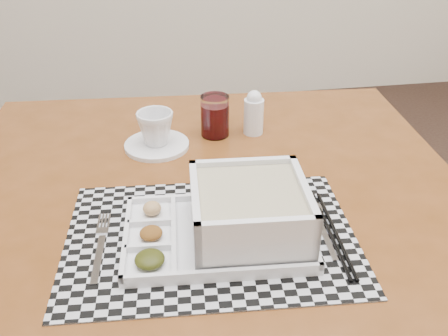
{
  "coord_description": "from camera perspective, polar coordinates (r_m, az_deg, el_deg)",
  "views": [
    {
      "loc": [
        -0.31,
        -0.69,
        1.35
      ],
      "look_at": [
        -0.18,
        0.08,
        0.89
      ],
      "focal_mm": 40.0,
      "sensor_mm": 36.0,
      "label": 1
    }
  ],
  "objects": [
    {
      "name": "chopsticks",
      "position": [
        0.9,
        12.34,
        -7.25
      ],
      "size": [
        0.03,
        0.24,
        0.01
      ],
      "color": "black",
      "rests_on": "placemat"
    },
    {
      "name": "cup",
      "position": [
        1.15,
        -7.83,
        4.54
      ],
      "size": [
        0.08,
        0.08,
        0.08
      ],
      "primitive_type": "imported",
      "rotation": [
        0.0,
        0.0,
        -0.0
      ],
      "color": "white",
      "rests_on": "saucer"
    },
    {
      "name": "dining_table",
      "position": [
        1.03,
        -1.68,
        -7.39
      ],
      "size": [
        1.13,
        1.13,
        0.8
      ],
      "color": "#582E10",
      "rests_on": "ground"
    },
    {
      "name": "saucer",
      "position": [
        1.17,
        -7.68,
        2.61
      ],
      "size": [
        0.15,
        0.15,
        0.01
      ],
      "primitive_type": "cylinder",
      "color": "white",
      "rests_on": "dining_table"
    },
    {
      "name": "serving_tray",
      "position": [
        0.86,
        1.95,
        -5.7
      ],
      "size": [
        0.33,
        0.24,
        0.1
      ],
      "color": "white",
      "rests_on": "placemat"
    },
    {
      "name": "creamer_bottle",
      "position": [
        1.21,
        3.42,
        6.29
      ],
      "size": [
        0.05,
        0.05,
        0.11
      ],
      "color": "white",
      "rests_on": "dining_table"
    },
    {
      "name": "placemat",
      "position": [
        0.88,
        -1.5,
        -7.86
      ],
      "size": [
        0.53,
        0.39,
        0.0
      ],
      "primitive_type": "cube",
      "rotation": [
        0.0,
        0.0,
        -0.07
      ],
      "color": "#B4B5BC",
      "rests_on": "dining_table"
    },
    {
      "name": "fork",
      "position": [
        0.89,
        -14.01,
        -8.48
      ],
      "size": [
        0.03,
        0.19,
        0.0
      ],
      "color": "#B8B8BF",
      "rests_on": "placemat"
    },
    {
      "name": "juice_glass",
      "position": [
        1.2,
        -1.05,
        5.81
      ],
      "size": [
        0.07,
        0.07,
        0.1
      ],
      "color": "white",
      "rests_on": "dining_table"
    },
    {
      "name": "spoon",
      "position": [
        0.95,
        10.36,
        -4.91
      ],
      "size": [
        0.04,
        0.18,
        0.01
      ],
      "color": "#B8B8BF",
      "rests_on": "placemat"
    }
  ]
}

